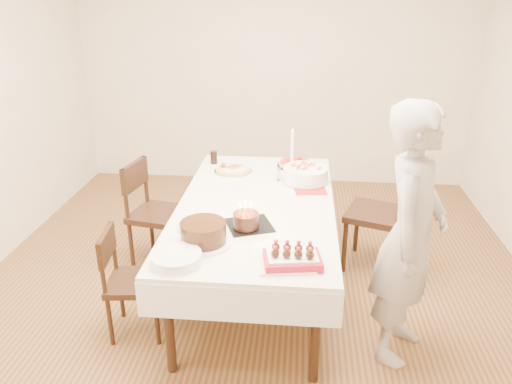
# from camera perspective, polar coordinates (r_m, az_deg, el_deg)

# --- Properties ---
(floor) EXTENTS (5.00, 5.00, 0.00)m
(floor) POSITION_cam_1_polar(r_m,az_deg,el_deg) (4.00, -0.29, -11.49)
(floor) COLOR #54311D
(floor) RESTS_ON ground
(wall_back) EXTENTS (4.50, 0.04, 2.70)m
(wall_back) POSITION_cam_1_polar(r_m,az_deg,el_deg) (5.87, 2.15, 13.90)
(wall_back) COLOR beige
(wall_back) RESTS_ON floor
(dining_table) EXTENTS (1.33, 2.23, 0.75)m
(dining_table) POSITION_cam_1_polar(r_m,az_deg,el_deg) (3.85, 0.00, -6.43)
(dining_table) COLOR silver
(dining_table) RESTS_ON floor
(chair_right_savory) EXTENTS (0.64, 0.64, 0.98)m
(chair_right_savory) POSITION_cam_1_polar(r_m,az_deg,el_deg) (4.24, 13.58, -2.46)
(chair_right_savory) COLOR black
(chair_right_savory) RESTS_ON floor
(chair_left_savory) EXTENTS (0.54, 0.54, 0.90)m
(chair_left_savory) POSITION_cam_1_polar(r_m,az_deg,el_deg) (4.29, -11.08, -2.51)
(chair_left_savory) COLOR black
(chair_left_savory) RESTS_ON floor
(chair_left_dessert) EXTENTS (0.44, 0.44, 0.78)m
(chair_left_dessert) POSITION_cam_1_polar(r_m,az_deg,el_deg) (3.51, -13.60, -9.99)
(chair_left_dessert) COLOR black
(chair_left_dessert) RESTS_ON floor
(person) EXTENTS (0.61, 0.72, 1.67)m
(person) POSITION_cam_1_polar(r_m,az_deg,el_deg) (3.17, 17.24, -4.87)
(person) COLOR #BBB7B1
(person) RESTS_ON floor
(pizza_white) EXTENTS (0.41, 0.41, 0.04)m
(pizza_white) POSITION_cam_1_polar(r_m,az_deg,el_deg) (4.30, -2.62, 2.58)
(pizza_white) COLOR beige
(pizza_white) RESTS_ON dining_table
(pizza_pepperoni) EXTENTS (0.34, 0.34, 0.04)m
(pizza_pepperoni) POSITION_cam_1_polar(r_m,az_deg,el_deg) (4.44, 4.54, 3.23)
(pizza_pepperoni) COLOR red
(pizza_pepperoni) RESTS_ON dining_table
(red_placemat) EXTENTS (0.28, 0.28, 0.01)m
(red_placemat) POSITION_cam_1_polar(r_m,az_deg,el_deg) (3.96, 6.17, 0.31)
(red_placemat) COLOR #B21E1E
(red_placemat) RESTS_ON dining_table
(pasta_bowl) EXTENTS (0.47, 0.47, 0.12)m
(pasta_bowl) POSITION_cam_1_polar(r_m,az_deg,el_deg) (4.08, 5.67, 2.03)
(pasta_bowl) COLOR white
(pasta_bowl) RESTS_ON dining_table
(taper_candle) EXTENTS (0.10, 0.10, 0.41)m
(taper_candle) POSITION_cam_1_polar(r_m,az_deg,el_deg) (4.17, 4.14, 4.58)
(taper_candle) COLOR white
(taper_candle) RESTS_ON dining_table
(shaker_pair) EXTENTS (0.10, 0.10, 0.09)m
(shaker_pair) POSITION_cam_1_polar(r_m,az_deg,el_deg) (4.10, 2.58, 1.92)
(shaker_pair) COLOR white
(shaker_pair) RESTS_ON dining_table
(cola_glass) EXTENTS (0.07, 0.07, 0.11)m
(cola_glass) POSITION_cam_1_polar(r_m,az_deg,el_deg) (4.50, -4.84, 3.96)
(cola_glass) COLOR black
(cola_glass) RESTS_ON dining_table
(layer_cake) EXTENTS (0.47, 0.47, 0.14)m
(layer_cake) POSITION_cam_1_polar(r_m,az_deg,el_deg) (3.12, -6.04, -4.65)
(layer_cake) COLOR #331B0C
(layer_cake) RESTS_ON dining_table
(cake_board) EXTENTS (0.37, 0.37, 0.01)m
(cake_board) POSITION_cam_1_polar(r_m,az_deg,el_deg) (3.35, -0.76, -3.85)
(cake_board) COLOR black
(cake_board) RESTS_ON dining_table
(birthday_cake) EXTENTS (0.18, 0.18, 0.16)m
(birthday_cake) POSITION_cam_1_polar(r_m,az_deg,el_deg) (3.27, -1.17, -2.73)
(birthday_cake) COLOR #391C0F
(birthday_cake) RESTS_ON dining_table
(strawberry_box) EXTENTS (0.36, 0.27, 0.08)m
(strawberry_box) POSITION_cam_1_polar(r_m,az_deg,el_deg) (2.90, 4.18, -7.61)
(strawberry_box) COLOR maroon
(strawberry_box) RESTS_ON dining_table
(box_lid) EXTENTS (0.34, 0.25, 0.03)m
(box_lid) POSITION_cam_1_polar(r_m,az_deg,el_deg) (2.90, 3.57, -8.44)
(box_lid) COLOR beige
(box_lid) RESTS_ON dining_table
(plate_stack) EXTENTS (0.38, 0.38, 0.06)m
(plate_stack) POSITION_cam_1_polar(r_m,az_deg,el_deg) (2.95, -9.12, -7.46)
(plate_stack) COLOR white
(plate_stack) RESTS_ON dining_table
(china_plate) EXTENTS (0.32, 0.32, 0.01)m
(china_plate) POSITION_cam_1_polar(r_m,az_deg,el_deg) (3.35, -6.39, -3.93)
(china_plate) COLOR white
(china_plate) RESTS_ON dining_table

